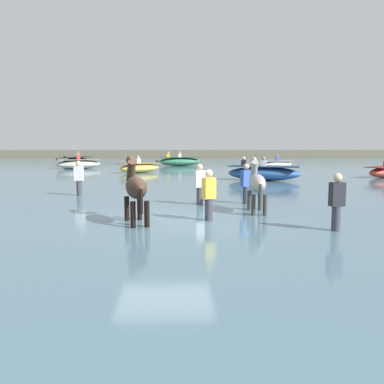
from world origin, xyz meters
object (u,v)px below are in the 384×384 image
object	(u,v)px
boat_mid_channel	(277,164)
boat_near_starboard	(76,161)
boat_far_inshore	(139,168)
boat_distant_east	(79,164)
boat_mid_outer	(180,161)
person_onlooker_left	(209,199)
horse_lead_grey	(257,185)
horse_trailing_dark_bay	(136,189)
person_wading_close	(200,188)
person_wading_mid	(79,181)
boat_near_port	(264,173)
person_onlooker_right	(246,187)
person_spectator_far	(337,207)

from	to	relation	value
boat_mid_channel	boat_near_starboard	size ratio (longest dim) A/B	0.73
boat_far_inshore	boat_distant_east	bearing A→B (deg)	139.78
boat_mid_outer	boat_distant_east	world-z (taller)	boat_mid_outer
boat_distant_east	person_onlooker_left	world-z (taller)	person_onlooker_left
horse_lead_grey	boat_near_starboard	distance (m)	26.64
horse_trailing_dark_bay	boat_mid_outer	bearing A→B (deg)	87.16
person_wading_close	person_wading_mid	bearing A→B (deg)	151.00
horse_trailing_dark_bay	boat_near_port	xyz separation A→B (m)	(5.61, 11.39, -0.46)
boat_mid_channel	boat_far_inshore	size ratio (longest dim) A/B	0.91
boat_near_starboard	person_wading_close	distance (m)	24.66
boat_far_inshore	boat_near_port	bearing A→B (deg)	-39.95
boat_far_inshore	boat_near_starboard	bearing A→B (deg)	126.50
horse_lead_grey	boat_far_inshore	size ratio (longest dim) A/B	0.62
boat_near_port	person_onlooker_left	world-z (taller)	person_onlooker_left
person_wading_close	boat_distant_east	bearing A→B (deg)	113.94
boat_distant_east	person_wading_mid	distance (m)	16.63
boat_mid_channel	person_wading_close	xyz separation A→B (m)	(-7.23, -19.45, 0.28)
boat_mid_channel	person_onlooker_right	bearing A→B (deg)	-106.46
boat_near_starboard	boat_distant_east	distance (m)	4.31
boat_near_port	person_spectator_far	xyz separation A→B (m)	(-0.98, -12.48, 0.17)
boat_distant_east	person_onlooker_right	xyz separation A→B (m)	(9.80, -18.45, 0.20)
boat_distant_east	person_wading_mid	world-z (taller)	person_wading_mid
boat_mid_outer	boat_far_inshore	size ratio (longest dim) A/B	1.25
boat_near_starboard	person_wading_mid	xyz separation A→B (m)	(5.02, -20.32, 0.18)
horse_lead_grey	boat_near_port	xyz separation A→B (m)	(2.30, 9.91, -0.41)
person_wading_close	person_spectator_far	bearing A→B (deg)	-54.53
person_wading_mid	person_onlooker_right	bearing A→B (deg)	-20.91
horse_lead_grey	boat_mid_outer	bearing A→B (deg)	94.95
boat_near_starboard	person_onlooker_left	world-z (taller)	person_onlooker_left
horse_trailing_dark_bay	person_wading_mid	distance (m)	6.05
boat_mid_channel	person_onlooker_left	size ratio (longest dim) A/B	1.69
person_onlooker_right	horse_lead_grey	bearing A→B (deg)	-88.97
person_onlooker_left	person_onlooker_right	size ratio (longest dim) A/B	1.00
boat_near_starboard	boat_far_inshore	bearing A→B (deg)	-53.50
horse_lead_grey	boat_near_port	world-z (taller)	horse_lead_grey
boat_near_starboard	boat_near_port	distance (m)	19.57
person_onlooker_left	person_wading_mid	bearing A→B (deg)	131.18
horse_lead_grey	person_wading_close	world-z (taller)	horse_lead_grey
boat_near_port	person_onlooker_right	distance (m)	8.57
person_wading_mid	person_onlooker_right	world-z (taller)	same
boat_distant_east	person_wading_close	size ratio (longest dim) A/B	2.16
boat_mid_channel	boat_far_inshore	xyz separation A→B (m)	(-10.46, -5.09, 0.05)
person_onlooker_left	boat_distant_east	bearing A→B (deg)	111.39
horse_trailing_dark_bay	person_onlooker_right	xyz separation A→B (m)	(3.29, 3.14, -0.30)
boat_mid_channel	boat_near_starboard	distance (m)	17.01
horse_lead_grey	boat_mid_channel	size ratio (longest dim) A/B	0.68
horse_lead_grey	person_onlooker_left	distance (m)	1.93
boat_mid_channel	boat_far_inshore	bearing A→B (deg)	-154.07
boat_mid_outer	person_wading_mid	distance (m)	20.25
person_wading_close	person_onlooker_right	world-z (taller)	same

